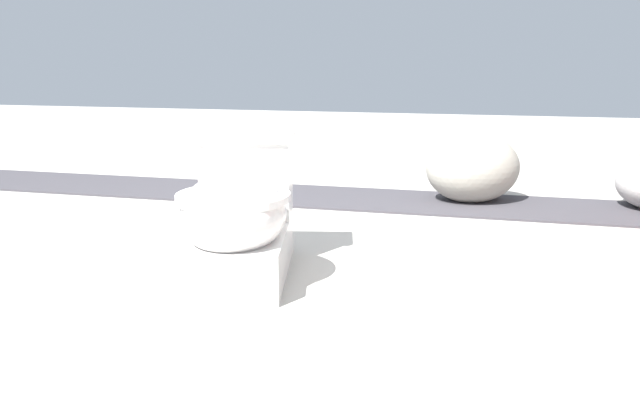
# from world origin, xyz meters

# --- Properties ---
(ground_plane) EXTENTS (14.00, 14.00, 0.00)m
(ground_plane) POSITION_xyz_m (0.00, 0.00, 0.00)
(ground_plane) COLOR #B7B2A8
(gravel_strip) EXTENTS (0.56, 8.00, 0.01)m
(gravel_strip) POSITION_xyz_m (-1.33, 0.50, 0.01)
(gravel_strip) COLOR #423F44
(gravel_strip) RESTS_ON ground
(toilet) EXTENTS (0.69, 0.49, 0.52)m
(toilet) POSITION_xyz_m (0.01, 0.16, 0.22)
(toilet) COLOR white
(toilet) RESTS_ON ground
(boulder_far) EXTENTS (0.57, 0.63, 0.38)m
(boulder_far) POSITION_xyz_m (-1.42, 0.97, 0.19)
(boulder_far) COLOR #ADA899
(boulder_far) RESTS_ON ground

